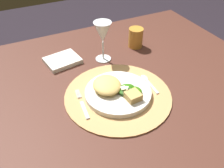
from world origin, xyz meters
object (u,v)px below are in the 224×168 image
Objects in this scene: wine_glass at (103,34)px; amber_tumbler at (136,38)px; napkin at (62,60)px; fork at (83,105)px; dining_table at (125,111)px; dinner_plate at (118,93)px; spoon at (147,81)px.

wine_glass reaches higher than amber_tumbler.
fork is at bearing -93.77° from napkin.
dining_table is 0.17m from dinner_plate.
amber_tumbler is at bearing -3.06° from napkin.
napkin is (-0.17, 0.26, 0.15)m from dining_table.
dinner_plate is 0.14m from spoon.
napkin reaches higher than spoon.
fork is 0.47m from amber_tumbler.
spoon is 0.89× the size of napkin.
spoon reaches higher than fork.
fork is 1.23× the size of spoon.
amber_tumbler is at bearing 69.17° from spoon.
dining_table is 0.35m from amber_tumbler.
napkin is at bearing 161.99° from wine_glass.
dinner_plate is 1.37× the size of wine_glass.
dining_table is 0.17m from spoon.
napkin is (-0.25, 0.28, 0.00)m from spoon.
dinner_plate is 2.63× the size of amber_tumbler.
spoon is at bearing -47.76° from napkin.
dinner_plate is at bearing -144.09° from dining_table.
amber_tumbler reaches higher than spoon.
fork is 1.10× the size of napkin.
dining_table is at bearing -56.04° from napkin.
dining_table is 6.87× the size of wine_glass.
napkin is 1.54× the size of amber_tumbler.
fork is 1.68× the size of amber_tumbler.
amber_tumbler is (0.18, 0.24, 0.19)m from dining_table.
dinner_plate is 0.37m from amber_tumbler.
fork is (-0.14, 0.00, -0.01)m from dinner_plate.
spoon is (0.27, 0.02, 0.00)m from fork.
napkin is (-0.12, 0.30, -0.01)m from dinner_plate.
napkin reaches higher than fork.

